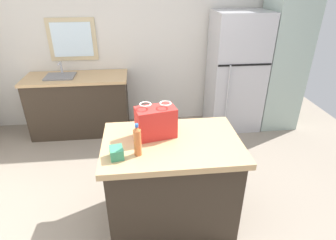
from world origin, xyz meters
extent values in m
plane|color=gray|center=(0.00, 0.00, 0.00)|extent=(6.14, 6.14, 0.00)
cube|color=silver|center=(0.00, 2.20, 1.38)|extent=(5.12, 0.10, 2.76)
cube|color=#CCB78C|center=(-1.14, 2.15, 1.34)|extent=(0.68, 0.04, 0.60)
cube|color=white|center=(-1.14, 2.13, 1.34)|extent=(0.56, 0.02, 0.48)
cube|color=#33281E|center=(0.04, -0.05, 0.42)|extent=(1.11, 0.72, 0.84)
cube|color=tan|center=(0.04, -0.05, 0.87)|extent=(1.19, 0.80, 0.05)
cube|color=#B7B7BC|center=(1.23, 1.81, 0.87)|extent=(0.77, 0.62, 1.74)
cube|color=black|center=(1.23, 1.49, 1.08)|extent=(0.75, 0.01, 0.02)
cylinder|color=#B7B7BC|center=(1.02, 1.47, 0.70)|extent=(0.02, 0.02, 0.78)
cube|color=#9EB2A8|center=(1.92, 1.81, 1.08)|extent=(0.58, 0.59, 2.16)
cube|color=#33281E|center=(-1.11, 1.85, 0.42)|extent=(1.41, 0.56, 0.85)
cube|color=tan|center=(-1.11, 1.85, 0.87)|extent=(1.45, 0.60, 0.04)
cube|color=slate|center=(-1.32, 1.85, 0.84)|extent=(0.40, 0.32, 0.14)
cylinder|color=#B7B7BC|center=(-1.32, 1.99, 0.98)|extent=(0.03, 0.03, 0.18)
cylinder|color=#B7B7BC|center=(-1.32, 1.92, 1.06)|extent=(0.02, 0.14, 0.02)
cube|color=red|center=(-0.09, 0.06, 1.03)|extent=(0.37, 0.26, 0.27)
torus|color=white|center=(-0.17, 0.06, 1.20)|extent=(0.12, 0.12, 0.01)
torus|color=white|center=(-0.01, 0.06, 1.20)|extent=(0.12, 0.12, 0.01)
cube|color=#388E66|center=(-0.42, -0.24, 0.94)|extent=(0.12, 0.14, 0.09)
cylinder|color=#C66633|center=(-0.25, -0.21, 1.00)|extent=(0.06, 0.06, 0.22)
cone|color=#C66633|center=(-0.25, -0.21, 1.13)|extent=(0.05, 0.05, 0.03)
cylinder|color=blue|center=(-0.25, -0.21, 1.16)|extent=(0.03, 0.03, 0.02)
camera|label=1|loc=(-0.21, -2.05, 2.15)|focal=29.59mm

